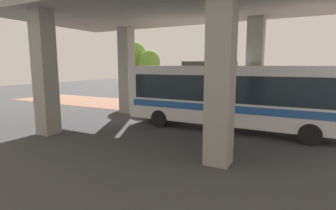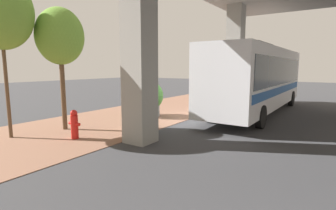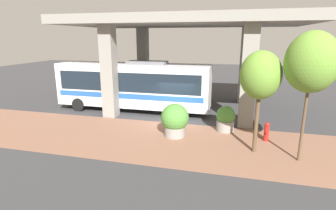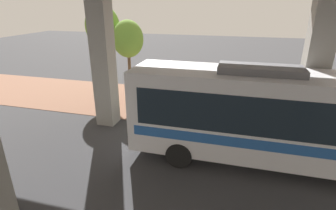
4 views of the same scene
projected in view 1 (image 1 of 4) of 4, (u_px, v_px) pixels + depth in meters
ground_plane at (185, 117)px, 18.38m from camera, size 80.00×80.00×0.00m
sidewalk_strip at (200, 110)px, 21.01m from camera, size 6.00×40.00×0.02m
overpass at (156, 19)px, 13.96m from camera, size 9.40×17.20×6.92m
bus at (229, 93)px, 14.43m from camera, size 2.57×11.55×3.81m
fire_hydrant at (133, 101)px, 22.36m from camera, size 0.54×0.26×1.08m
planter_front at (189, 99)px, 20.48m from camera, size 1.58×1.58×1.90m
planter_middle at (148, 102)px, 20.37m from camera, size 1.11×1.11×1.54m
street_tree_near at (149, 63)px, 22.96m from camera, size 1.87×1.87×4.93m
street_tree_far at (134, 56)px, 24.18m from camera, size 2.16×2.16×5.78m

